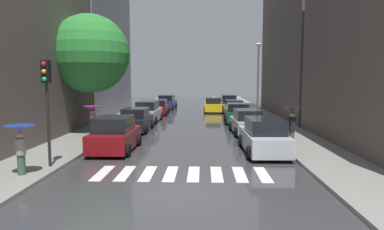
{
  "coord_description": "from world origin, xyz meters",
  "views": [
    {
      "loc": [
        0.82,
        -10.63,
        3.72
      ],
      "look_at": [
        -0.15,
        18.48,
        0.61
      ],
      "focal_mm": 31.91,
      "sensor_mm": 36.0,
      "label": 1
    }
  ],
  "objects_px": {
    "parked_car_left_third": "(148,112)",
    "taxi_midroad": "(214,105)",
    "parked_car_right_nearest": "(264,137)",
    "street_tree_left": "(90,54)",
    "parked_car_right_fourth": "(233,108)",
    "parked_car_left_fifth": "(167,102)",
    "pedestrian_foreground": "(93,115)",
    "parked_car_left_second": "(136,120)",
    "pedestrian_near_tree": "(20,138)",
    "parked_car_right_fifth": "(228,103)",
    "parked_car_left_nearest": "(115,135)",
    "parked_car_left_fourth": "(158,107)",
    "parked_car_right_second": "(247,122)",
    "pedestrian_far_side": "(292,119)",
    "lamp_post_right": "(258,76)",
    "parked_car_right_third": "(237,114)",
    "traffic_light_left_corner": "(47,90)"
  },
  "relations": [
    {
      "from": "parked_car_right_fifth",
      "to": "parked_car_left_second",
      "type": "bearing_deg",
      "value": 155.43
    },
    {
      "from": "parked_car_right_second",
      "to": "street_tree_left",
      "type": "distance_m",
      "value": 11.4
    },
    {
      "from": "parked_car_right_second",
      "to": "parked_car_right_fifth",
      "type": "height_order",
      "value": "parked_car_right_fifth"
    },
    {
      "from": "pedestrian_foreground",
      "to": "pedestrian_near_tree",
      "type": "bearing_deg",
      "value": -90.91
    },
    {
      "from": "street_tree_left",
      "to": "traffic_light_left_corner",
      "type": "height_order",
      "value": "street_tree_left"
    },
    {
      "from": "traffic_light_left_corner",
      "to": "parked_car_right_second",
      "type": "bearing_deg",
      "value": 45.87
    },
    {
      "from": "pedestrian_near_tree",
      "to": "street_tree_left",
      "type": "bearing_deg",
      "value": -106.98
    },
    {
      "from": "parked_car_right_fifth",
      "to": "pedestrian_near_tree",
      "type": "distance_m",
      "value": 30.87
    },
    {
      "from": "parked_car_left_fourth",
      "to": "pedestrian_foreground",
      "type": "bearing_deg",
      "value": 172.2
    },
    {
      "from": "traffic_light_left_corner",
      "to": "parked_car_right_third",
      "type": "bearing_deg",
      "value": 59.21
    },
    {
      "from": "parked_car_left_third",
      "to": "parked_car_right_third",
      "type": "xyz_separation_m",
      "value": [
        7.66,
        -0.38,
        -0.06
      ]
    },
    {
      "from": "parked_car_right_nearest",
      "to": "pedestrian_far_side",
      "type": "distance_m",
      "value": 1.88
    },
    {
      "from": "pedestrian_foreground",
      "to": "lamp_post_right",
      "type": "bearing_deg",
      "value": 43.56
    },
    {
      "from": "pedestrian_near_tree",
      "to": "parked_car_left_nearest",
      "type": "bearing_deg",
      "value": -135.08
    },
    {
      "from": "parked_car_left_third",
      "to": "taxi_midroad",
      "type": "bearing_deg",
      "value": -32.16
    },
    {
      "from": "pedestrian_far_side",
      "to": "lamp_post_right",
      "type": "relative_size",
      "value": 0.32
    },
    {
      "from": "taxi_midroad",
      "to": "pedestrian_far_side",
      "type": "relative_size",
      "value": 2.08
    },
    {
      "from": "parked_car_left_second",
      "to": "pedestrian_near_tree",
      "type": "distance_m",
      "value": 11.82
    },
    {
      "from": "taxi_midroad",
      "to": "lamp_post_right",
      "type": "xyz_separation_m",
      "value": [
        3.59,
        -8.24,
        3.22
      ]
    },
    {
      "from": "street_tree_left",
      "to": "parked_car_left_third",
      "type": "bearing_deg",
      "value": 67.61
    },
    {
      "from": "parked_car_right_third",
      "to": "pedestrian_near_tree",
      "type": "relative_size",
      "value": 2.24
    },
    {
      "from": "pedestrian_foreground",
      "to": "traffic_light_left_corner",
      "type": "bearing_deg",
      "value": -86.74
    },
    {
      "from": "pedestrian_foreground",
      "to": "pedestrian_far_side",
      "type": "bearing_deg",
      "value": -9.06
    },
    {
      "from": "parked_car_left_fourth",
      "to": "parked_car_right_fifth",
      "type": "xyz_separation_m",
      "value": [
        7.76,
        6.0,
        0.09
      ]
    },
    {
      "from": "parked_car_left_nearest",
      "to": "pedestrian_near_tree",
      "type": "xyz_separation_m",
      "value": [
        -2.22,
        -4.97,
        0.72
      ]
    },
    {
      "from": "parked_car_right_third",
      "to": "pedestrian_far_side",
      "type": "xyz_separation_m",
      "value": [
        1.71,
        -11.17,
        0.86
      ]
    },
    {
      "from": "parked_car_left_fifth",
      "to": "parked_car_right_nearest",
      "type": "distance_m",
      "value": 26.23
    },
    {
      "from": "parked_car_left_third",
      "to": "parked_car_right_fifth",
      "type": "relative_size",
      "value": 1.02
    },
    {
      "from": "parked_car_left_fourth",
      "to": "parked_car_right_second",
      "type": "distance_m",
      "value": 14.68
    },
    {
      "from": "parked_car_right_nearest",
      "to": "street_tree_left",
      "type": "height_order",
      "value": "street_tree_left"
    },
    {
      "from": "parked_car_left_nearest",
      "to": "parked_car_right_third",
      "type": "height_order",
      "value": "parked_car_left_nearest"
    },
    {
      "from": "parked_car_right_second",
      "to": "lamp_post_right",
      "type": "height_order",
      "value": "lamp_post_right"
    },
    {
      "from": "parked_car_right_nearest",
      "to": "parked_car_right_third",
      "type": "relative_size",
      "value": 1.14
    },
    {
      "from": "parked_car_right_fourth",
      "to": "parked_car_left_fifth",
      "type": "bearing_deg",
      "value": 45.11
    },
    {
      "from": "parked_car_left_second",
      "to": "parked_car_right_fourth",
      "type": "xyz_separation_m",
      "value": [
        7.85,
        11.22,
        -0.05
      ]
    },
    {
      "from": "parked_car_left_third",
      "to": "pedestrian_near_tree",
      "type": "distance_m",
      "value": 17.11
    },
    {
      "from": "parked_car_right_second",
      "to": "lamp_post_right",
      "type": "relative_size",
      "value": 0.67
    },
    {
      "from": "parked_car_left_fifth",
      "to": "pedestrian_foreground",
      "type": "distance_m",
      "value": 22.51
    },
    {
      "from": "parked_car_left_fourth",
      "to": "taxi_midroad",
      "type": "xyz_separation_m",
      "value": [
        5.85,
        2.62,
        0.03
      ]
    },
    {
      "from": "parked_car_left_fourth",
      "to": "pedestrian_foreground",
      "type": "height_order",
      "value": "pedestrian_foreground"
    },
    {
      "from": "pedestrian_near_tree",
      "to": "parked_car_left_second",
      "type": "bearing_deg",
      "value": -120.84
    },
    {
      "from": "parked_car_left_second",
      "to": "street_tree_left",
      "type": "relative_size",
      "value": 0.53
    },
    {
      "from": "lamp_post_right",
      "to": "parked_car_right_fourth",
      "type": "bearing_deg",
      "value": 107.47
    },
    {
      "from": "pedestrian_foreground",
      "to": "parked_car_left_second",
      "type": "bearing_deg",
      "value": 68.77
    },
    {
      "from": "taxi_midroad",
      "to": "parked_car_left_nearest",
      "type": "bearing_deg",
      "value": 166.78
    },
    {
      "from": "taxi_midroad",
      "to": "pedestrian_foreground",
      "type": "relative_size",
      "value": 2.21
    },
    {
      "from": "parked_car_left_nearest",
      "to": "lamp_post_right",
      "type": "bearing_deg",
      "value": -36.34
    },
    {
      "from": "parked_car_left_nearest",
      "to": "traffic_light_left_corner",
      "type": "relative_size",
      "value": 0.99
    },
    {
      "from": "parked_car_right_nearest",
      "to": "parked_car_right_fifth",
      "type": "relative_size",
      "value": 1.01
    },
    {
      "from": "parked_car_right_third",
      "to": "traffic_light_left_corner",
      "type": "distance_m",
      "value": 18.06
    }
  ]
}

